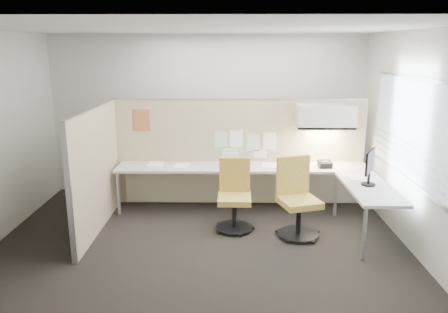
{
  "coord_description": "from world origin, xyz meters",
  "views": [
    {
      "loc": [
        0.39,
        -5.44,
        2.58
      ],
      "look_at": [
        0.31,
        0.8,
        1.01
      ],
      "focal_mm": 35.0,
      "sensor_mm": 36.0,
      "label": 1
    }
  ],
  "objects_px": {
    "phone": "(325,164)",
    "chair_left": "(234,197)",
    "desk": "(264,177)",
    "monitor": "(370,166)",
    "chair_right": "(297,200)"
  },
  "relations": [
    {
      "from": "desk",
      "to": "phone",
      "type": "bearing_deg",
      "value": 5.45
    },
    {
      "from": "desk",
      "to": "monitor",
      "type": "relative_size",
      "value": 8.24
    },
    {
      "from": "chair_left",
      "to": "monitor",
      "type": "xyz_separation_m",
      "value": [
        1.84,
        -0.22,
        0.54
      ]
    },
    {
      "from": "chair_right",
      "to": "phone",
      "type": "distance_m",
      "value": 1.1
    },
    {
      "from": "monitor",
      "to": "phone",
      "type": "relative_size",
      "value": 2.19
    },
    {
      "from": "chair_right",
      "to": "monitor",
      "type": "height_order",
      "value": "monitor"
    },
    {
      "from": "chair_right",
      "to": "phone",
      "type": "bearing_deg",
      "value": 41.6
    },
    {
      "from": "phone",
      "to": "desk",
      "type": "bearing_deg",
      "value": -178.98
    },
    {
      "from": "phone",
      "to": "chair_left",
      "type": "bearing_deg",
      "value": -158.44
    },
    {
      "from": "desk",
      "to": "phone",
      "type": "height_order",
      "value": "phone"
    },
    {
      "from": "desk",
      "to": "phone",
      "type": "distance_m",
      "value": 0.98
    },
    {
      "from": "chair_left",
      "to": "chair_right",
      "type": "height_order",
      "value": "chair_right"
    },
    {
      "from": "monitor",
      "to": "phone",
      "type": "distance_m",
      "value": 1.03
    },
    {
      "from": "desk",
      "to": "chair_left",
      "type": "height_order",
      "value": "chair_left"
    },
    {
      "from": "chair_right",
      "to": "monitor",
      "type": "bearing_deg",
      "value": -16.94
    }
  ]
}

